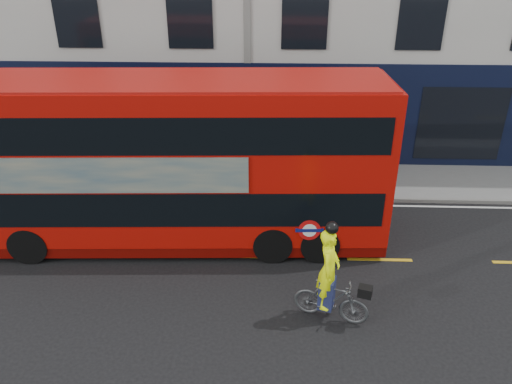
{
  "coord_description": "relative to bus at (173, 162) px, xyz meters",
  "views": [
    {
      "loc": [
        1.0,
        -10.16,
        7.92
      ],
      "look_at": [
        0.53,
        2.13,
        1.73
      ],
      "focal_mm": 35.0,
      "sensor_mm": 36.0,
      "label": 1
    }
  ],
  "objects": [
    {
      "name": "ground",
      "position": [
        1.77,
        -2.43,
        -2.45
      ],
      "size": [
        120.0,
        120.0,
        0.0
      ],
      "primitive_type": "plane",
      "color": "black",
      "rests_on": "ground"
    },
    {
      "name": "pavement",
      "position": [
        1.77,
        4.07,
        -2.39
      ],
      "size": [
        60.0,
        3.0,
        0.12
      ],
      "primitive_type": "cube",
      "color": "gray",
      "rests_on": "ground"
    },
    {
      "name": "kerb",
      "position": [
        1.77,
        2.57,
        -2.38
      ],
      "size": [
        60.0,
        0.12,
        0.13
      ],
      "primitive_type": "cube",
      "color": "slate",
      "rests_on": "ground"
    },
    {
      "name": "road_edge_line",
      "position": [
        1.77,
        2.27,
        -2.45
      ],
      "size": [
        58.0,
        0.1,
        0.01
      ],
      "primitive_type": "cube",
      "color": "silver",
      "rests_on": "ground"
    },
    {
      "name": "lane_dashes",
      "position": [
        1.77,
        -0.93,
        -2.45
      ],
      "size": [
        58.0,
        0.12,
        0.01
      ],
      "primitive_type": null,
      "color": "gold",
      "rests_on": "ground"
    },
    {
      "name": "bus",
      "position": [
        0.0,
        0.0,
        0.0
      ],
      "size": [
        11.96,
        3.21,
        4.78
      ],
      "rotation": [
        0.0,
        0.0,
        0.04
      ],
      "color": "#B20D07",
      "rests_on": "ground"
    },
    {
      "name": "cyclist",
      "position": [
        4.11,
        -3.39,
        -1.56
      ],
      "size": [
        1.83,
        1.01,
        2.58
      ],
      "rotation": [
        0.0,
        0.0,
        -0.31
      ],
      "color": "#4C4F51",
      "rests_on": "ground"
    }
  ]
}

